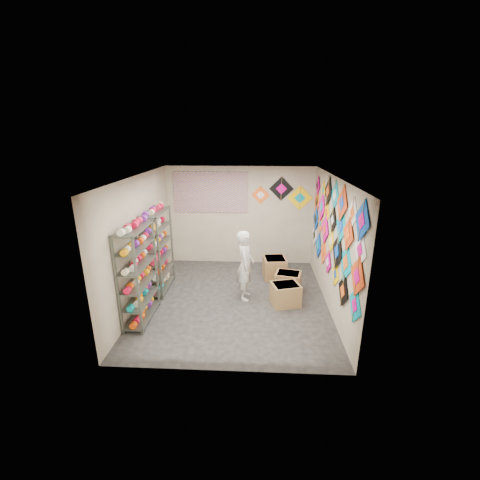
# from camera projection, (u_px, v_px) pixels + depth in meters

# --- Properties ---
(ground) EXTENTS (4.50, 4.50, 0.00)m
(ground) POSITION_uv_depth(u_px,v_px,m) (235.00, 300.00, 7.10)
(ground) COLOR black
(room_walls) EXTENTS (4.50, 4.50, 4.50)m
(room_walls) POSITION_uv_depth(u_px,v_px,m) (234.00, 229.00, 6.59)
(room_walls) COLOR tan
(room_walls) RESTS_ON ground
(shelf_rack_front) EXTENTS (0.40, 1.10, 1.90)m
(shelf_rack_front) POSITION_uv_depth(u_px,v_px,m) (138.00, 275.00, 6.09)
(shelf_rack_front) COLOR #4C5147
(shelf_rack_front) RESTS_ON ground
(shelf_rack_back) EXTENTS (0.40, 1.10, 1.90)m
(shelf_rack_back) POSITION_uv_depth(u_px,v_px,m) (158.00, 251.00, 7.32)
(shelf_rack_back) COLOR #4C5147
(shelf_rack_back) RESTS_ON ground
(string_spools) EXTENTS (0.12, 2.36, 0.12)m
(string_spools) POSITION_uv_depth(u_px,v_px,m) (149.00, 258.00, 6.68)
(string_spools) COLOR red
(string_spools) RESTS_ON ground
(kite_wall_display) EXTENTS (0.06, 4.37, 2.10)m
(kite_wall_display) POSITION_uv_depth(u_px,v_px,m) (332.00, 231.00, 6.50)
(kite_wall_display) COLOR #008DA2
(kite_wall_display) RESTS_ON room_walls
(back_wall_kites) EXTENTS (1.63, 0.02, 0.90)m
(back_wall_kites) POSITION_uv_depth(u_px,v_px,m) (284.00, 194.00, 8.55)
(back_wall_kites) COLOR #FF5914
(back_wall_kites) RESTS_ON room_walls
(poster) EXTENTS (2.00, 0.01, 1.10)m
(poster) POSITION_uv_depth(u_px,v_px,m) (210.00, 192.00, 8.63)
(poster) COLOR #4C4495
(poster) RESTS_ON room_walls
(shopkeeper) EXTENTS (0.58, 0.39, 1.56)m
(shopkeeper) POSITION_uv_depth(u_px,v_px,m) (245.00, 265.00, 6.96)
(shopkeeper) COLOR beige
(shopkeeper) RESTS_ON ground
(carton_a) EXTENTS (0.68, 0.61, 0.48)m
(carton_a) POSITION_uv_depth(u_px,v_px,m) (285.00, 294.00, 6.85)
(carton_a) COLOR olive
(carton_a) RESTS_ON ground
(carton_b) EXTENTS (0.66, 0.58, 0.46)m
(carton_b) POSITION_uv_depth(u_px,v_px,m) (288.00, 282.00, 7.44)
(carton_b) COLOR olive
(carton_b) RESTS_ON ground
(carton_c) EXTENTS (0.61, 0.66, 0.53)m
(carton_c) POSITION_uv_depth(u_px,v_px,m) (274.00, 268.00, 8.15)
(carton_c) COLOR olive
(carton_c) RESTS_ON ground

